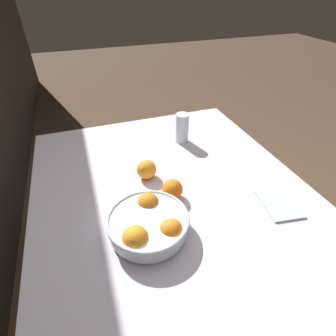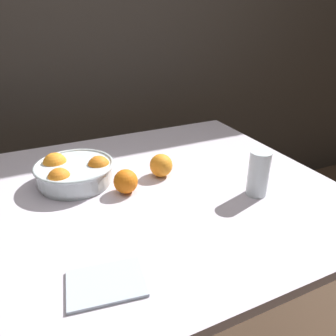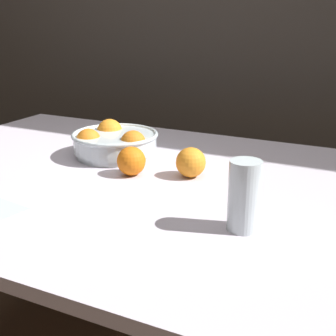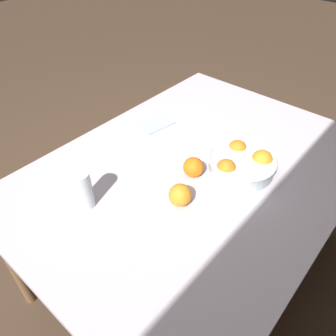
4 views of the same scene
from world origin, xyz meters
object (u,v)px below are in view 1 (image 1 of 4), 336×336
Objects in this scene: juice_glass at (182,129)px; orange_loose_near_bowl at (146,169)px; orange_loose_front at (172,189)px; fruit_bowl at (149,225)px.

juice_glass is 1.81× the size of orange_loose_near_bowl.
juice_glass is 1.86× the size of orange_loose_front.
juice_glass is 0.34m from orange_loose_near_bowl.
juice_glass is (0.52, -0.33, 0.02)m from fruit_bowl.
fruit_bowl is at bearing 136.48° from orange_loose_front.
orange_loose_near_bowl is 0.16m from orange_loose_front.
orange_loose_near_bowl is 1.03× the size of orange_loose_front.
fruit_bowl is 3.35× the size of orange_loose_front.
orange_loose_front is at bearing -159.08° from orange_loose_near_bowl.
orange_loose_front is (0.14, -0.13, -0.00)m from fruit_bowl.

